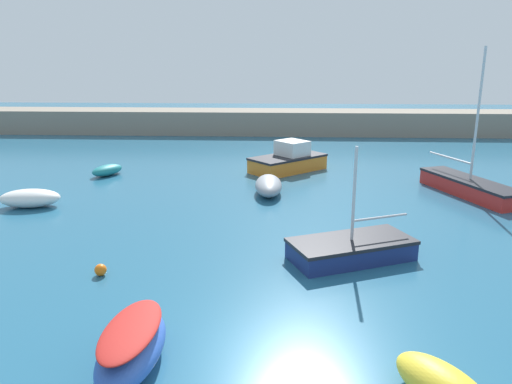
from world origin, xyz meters
TOP-DOWN VIEW (x-y plane):
  - ground_plane at (0.00, 0.00)m, footprint 120.00×120.00m
  - harbor_breakwater at (0.00, 33.16)m, footprint 55.40×3.73m
  - rowboat_with_red_cover at (-3.02, -0.52)m, footprint 1.36×3.05m
  - sailboat_short_mast at (2.58, 5.74)m, footprint 4.51×3.32m
  - sailboat_tall_mast at (9.39, 13.95)m, footprint 3.50×6.02m
  - dinghy_near_pier at (-9.60, 17.14)m, footprint 1.82×2.20m
  - motorboat_with_cabin at (0.69, 18.82)m, footprint 4.80×4.62m
  - rowboat_blue_near at (-11.03, 11.03)m, footprint 2.80×1.70m
  - open_tender_yellow at (-0.38, 13.73)m, footprint 1.42×3.27m
  - mooring_buoy_orange at (-5.37, 4.07)m, footprint 0.37×0.37m

SIDE VIEW (x-z plane):
  - ground_plane at x=0.00m, z-range -0.20..0.00m
  - mooring_buoy_orange at x=-5.37m, z-range 0.00..0.37m
  - dinghy_near_pier at x=-9.60m, z-range 0.00..0.61m
  - sailboat_short_mast at x=2.58m, z-range -1.55..2.29m
  - rowboat_blue_near at x=-11.03m, z-range 0.00..0.81m
  - open_tender_yellow at x=-0.38m, z-range 0.00..0.84m
  - sailboat_tall_mast at x=9.39m, z-range -3.05..3.96m
  - rowboat_with_red_cover at x=-3.02m, z-range 0.00..1.03m
  - motorboat_with_cabin at x=0.69m, z-range -0.25..1.51m
  - harbor_breakwater at x=0.00m, z-range 0.00..1.98m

